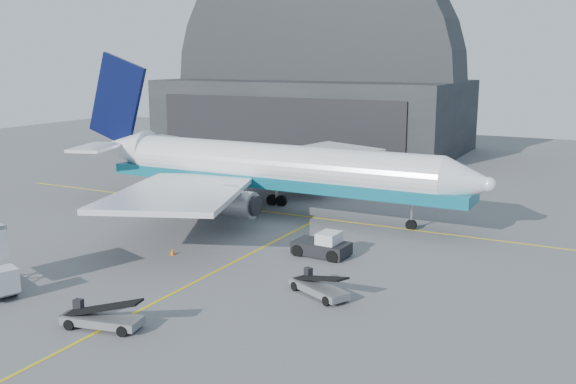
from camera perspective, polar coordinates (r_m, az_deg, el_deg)
The scene contains 8 objects.
ground at distance 47.32m, azimuth -7.52°, elevation -7.57°, with size 200.00×200.00×0.00m, color #565659.
taxi_lines at distance 57.62m, azimuth -0.24°, elevation -3.92°, with size 80.00×42.12×0.02m.
hangar at distance 112.24m, azimuth 2.38°, elevation 8.67°, with size 50.00×28.30×28.00m.
airliner at distance 66.15m, azimuth -2.31°, elevation 2.20°, with size 46.90×45.47×16.46m.
pushback_tug at distance 51.89m, azimuth 3.12°, elevation -4.84°, with size 4.55×2.79×2.06m.
belt_loader_a at distance 40.05m, azimuth -16.25°, elevation -10.72°, with size 5.19×2.63×1.94m.
belt_loader_b at distance 43.48m, azimuth 2.74°, elevation -8.43°, with size 4.93×3.48×1.90m.
traffic_cone at distance 53.00m, azimuth -10.23°, elevation -5.23°, with size 0.39×0.39×0.56m.
Camera 1 is at (26.03, -36.31, 15.59)m, focal length 40.00 mm.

